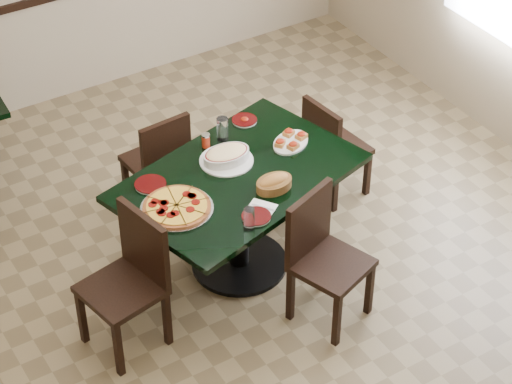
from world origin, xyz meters
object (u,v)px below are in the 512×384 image
chair_left (132,274)px  lasagna_casserole (226,156)px  bread_basket (274,183)px  main_table (239,198)px  chair_far (160,159)px  chair_near (321,251)px  pepperoni_pizza (177,207)px  chair_right (331,145)px  bruschetta_platter (291,140)px

chair_left → lasagna_casserole: size_ratio=2.65×
lasagna_casserole → bread_basket: bearing=-72.4°
bread_basket → main_table: bearing=114.1°
chair_far → chair_near: (0.38, -1.39, 0.04)m
chair_near → pepperoni_pizza: (-0.69, 0.52, 0.28)m
chair_left → pepperoni_pizza: bearing=96.0°
main_table → bread_basket: 0.34m
chair_far → lasagna_casserole: size_ratio=2.35×
chair_right → bread_basket: bread_basket is taller
bruschetta_platter → chair_left: bearing=164.7°
chair_left → bread_basket: 1.01m
chair_near → chair_left: 1.14m
chair_near → lasagna_casserole: chair_near is taller
main_table → chair_near: chair_near is taller
chair_far → chair_near: bearing=100.6°
chair_left → lasagna_casserole: bearing=101.9°
pepperoni_pizza → bread_basket: 0.61m
chair_near → chair_left: bearing=140.2°
chair_near → lasagna_casserole: bearing=85.5°
chair_right → pepperoni_pizza: size_ratio=1.82×
chair_right → pepperoni_pizza: (-1.40, -0.40, 0.33)m
chair_left → chair_near: bearing=58.0°
main_table → chair_left: chair_left is taller
lasagna_casserole → chair_right: bearing=10.7°
chair_near → pepperoni_pizza: 0.91m
pepperoni_pizza → chair_left: bearing=-162.3°
chair_near → pepperoni_pizza: chair_near is taller
chair_near → bruschetta_platter: chair_near is taller
main_table → bruschetta_platter: size_ratio=4.74×
chair_far → chair_right: bearing=151.9°
lasagna_casserole → bruschetta_platter: bearing=-4.3°
main_table → bruschetta_platter: (0.46, 0.11, 0.21)m
chair_right → lasagna_casserole: 0.99m
chair_near → chair_right: chair_near is taller
chair_left → bruschetta_platter: size_ratio=2.54×
lasagna_casserole → bruschetta_platter: size_ratio=0.96×
lasagna_casserole → bread_basket: (0.11, -0.39, -0.01)m
bread_basket → lasagna_casserole: bearing=102.7°
bread_basket → bruschetta_platter: size_ratio=0.70×
pepperoni_pizza → bruschetta_platter: 0.96m
chair_left → pepperoni_pizza: size_ratio=2.07×
pepperoni_pizza → lasagna_casserole: (0.49, 0.26, 0.03)m
bruschetta_platter → main_table: bearing=164.2°
main_table → chair_right: chair_right is taller
main_table → pepperoni_pizza: pepperoni_pizza is taller
bruschetta_platter → bread_basket: bearing=-164.6°
bruschetta_platter → chair_far: bearing=103.8°
chair_near → chair_left: chair_left is taller
chair_left → chair_far: bearing=133.6°
chair_far → bruschetta_platter: size_ratio=2.26×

